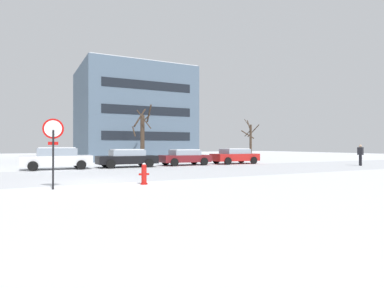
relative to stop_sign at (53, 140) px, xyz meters
The scene contains 12 objects.
ground_plane 3.29m from the stop_sign, 48.06° to the left, with size 120.00×120.00×0.00m, color white.
road_surface 6.11m from the stop_sign, 71.86° to the left, with size 80.00×9.03×0.00m.
stop_sign is the anchor object (origin of this frame).
fire_hydrant 3.83m from the stop_sign, ahead, with size 0.44×0.30×0.91m.
parked_car_white 11.09m from the stop_sign, 84.84° to the left, with size 4.58×2.07×1.52m.
parked_car_black 12.54m from the stop_sign, 61.65° to the left, with size 4.44×2.04×1.36m.
parked_car_maroon 15.65m from the stop_sign, 45.88° to the left, with size 4.13×2.05×1.32m.
parked_car_red 19.35m from the stop_sign, 35.14° to the left, with size 4.20×2.12×1.38m.
pedestrian_crossing 23.70m from the stop_sign, 10.23° to the left, with size 0.38×0.46×1.72m.
tree_far_right 25.47m from the stop_sign, 36.32° to the left, with size 1.99×1.97×4.46m.
tree_far_mid 17.98m from the stop_sign, 61.02° to the left, with size 1.75×1.70×5.39m.
building_far_right 26.87m from the stop_sign, 67.01° to the left, with size 11.97×11.22×10.58m.
Camera 1 is at (-2.75, -15.33, 1.66)m, focal length 30.74 mm.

